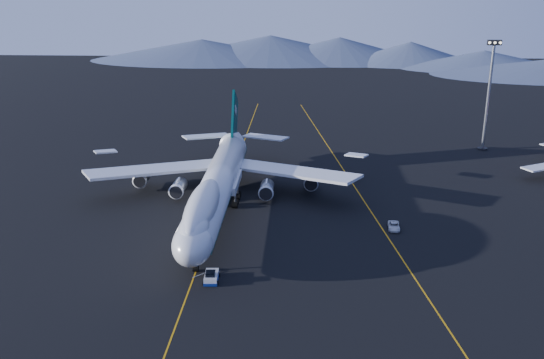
{
  "coord_description": "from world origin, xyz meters",
  "views": [
    {
      "loc": [
        16.99,
        -114.29,
        45.61
      ],
      "look_at": [
        10.86,
        3.19,
        6.0
      ],
      "focal_mm": 40.0,
      "sensor_mm": 36.0,
      "label": 1
    }
  ],
  "objects_px": {
    "service_van": "(394,226)",
    "pushback_tug": "(211,277)",
    "boeing_747": "(217,184)",
    "floodlight_mast": "(488,95)"
  },
  "relations": [
    {
      "from": "boeing_747",
      "to": "service_van",
      "type": "distance_m",
      "value": 35.71
    },
    {
      "from": "boeing_747",
      "to": "service_van",
      "type": "xyz_separation_m",
      "value": [
        34.56,
        -7.36,
        -5.17
      ]
    },
    {
      "from": "boeing_747",
      "to": "pushback_tug",
      "type": "bearing_deg",
      "value": -84.2
    },
    {
      "from": "boeing_747",
      "to": "pushback_tug",
      "type": "distance_m",
      "value": 30.14
    },
    {
      "from": "service_van",
      "to": "boeing_747",
      "type": "bearing_deg",
      "value": 172.09
    },
    {
      "from": "pushback_tug",
      "to": "service_van",
      "type": "height_order",
      "value": "pushback_tug"
    },
    {
      "from": "service_van",
      "to": "pushback_tug",
      "type": "bearing_deg",
      "value": -140.8
    },
    {
      "from": "pushback_tug",
      "to": "service_van",
      "type": "bearing_deg",
      "value": 32.48
    },
    {
      "from": "service_van",
      "to": "floodlight_mast",
      "type": "relative_size",
      "value": 0.16
    },
    {
      "from": "pushback_tug",
      "to": "boeing_747",
      "type": "bearing_deg",
      "value": 93.19
    }
  ]
}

